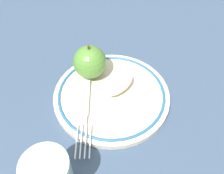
{
  "coord_description": "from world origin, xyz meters",
  "views": [
    {
      "loc": [
        0.19,
        0.27,
        0.41
      ],
      "look_at": [
        0.01,
        0.0,
        0.03
      ],
      "focal_mm": 40.0,
      "sensor_mm": 36.0,
      "label": 1
    }
  ],
  "objects_px": {
    "apple_red_whole": "(90,62)",
    "apple_slice_front": "(120,85)",
    "fork": "(86,110)",
    "plate": "(112,96)"
  },
  "relations": [
    {
      "from": "apple_slice_front",
      "to": "fork",
      "type": "bearing_deg",
      "value": -7.51
    },
    {
      "from": "apple_red_whole",
      "to": "plate",
      "type": "bearing_deg",
      "value": 95.98
    },
    {
      "from": "apple_red_whole",
      "to": "fork",
      "type": "distance_m",
      "value": 0.1
    },
    {
      "from": "apple_red_whole",
      "to": "apple_slice_front",
      "type": "height_order",
      "value": "apple_red_whole"
    },
    {
      "from": "plate",
      "to": "apple_slice_front",
      "type": "height_order",
      "value": "apple_slice_front"
    },
    {
      "from": "plate",
      "to": "apple_red_whole",
      "type": "xyz_separation_m",
      "value": [
        0.01,
        -0.07,
        0.04
      ]
    },
    {
      "from": "plate",
      "to": "apple_slice_front",
      "type": "relative_size",
      "value": 3.36
    },
    {
      "from": "apple_red_whole",
      "to": "apple_slice_front",
      "type": "xyz_separation_m",
      "value": [
        -0.03,
        0.07,
        -0.02
      ]
    },
    {
      "from": "apple_red_whole",
      "to": "fork",
      "type": "relative_size",
      "value": 0.47
    },
    {
      "from": "apple_red_whole",
      "to": "fork",
      "type": "bearing_deg",
      "value": 53.51
    }
  ]
}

